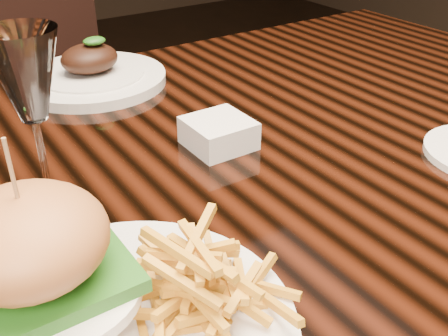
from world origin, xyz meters
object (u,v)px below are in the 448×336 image
burger_plate (111,295)px  far_dish (92,75)px  wine_glass (27,82)px  dining_table (196,205)px  chair_far (44,91)px

burger_plate → far_dish: (0.20, 0.57, -0.04)m
wine_glass → far_dish: wine_glass is taller
dining_table → far_dish: bearing=92.1°
dining_table → wine_glass: bearing=-178.4°
chair_far → burger_plate: bearing=-108.0°
dining_table → wine_glass: (-0.20, -0.01, 0.23)m
dining_table → wine_glass: 0.30m
burger_plate → chair_far: 1.18m
dining_table → chair_far: (0.03, 0.89, -0.13)m
burger_plate → wine_glass: size_ratio=1.43×
dining_table → far_dish: size_ratio=6.10×
dining_table → far_dish: far_dish is taller
dining_table → burger_plate: size_ratio=5.40×
wine_glass → far_dish: (0.18, 0.34, -0.14)m
chair_far → dining_table: bearing=-97.8°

